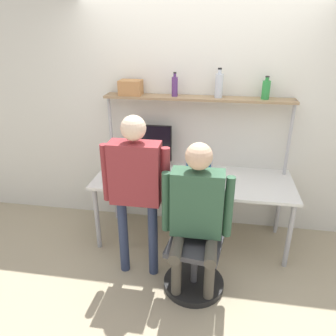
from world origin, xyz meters
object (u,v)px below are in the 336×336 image
at_px(laptop, 198,179).
at_px(person_seated, 197,209).
at_px(cell_phone, 221,187).
at_px(bottle_purple, 175,86).
at_px(office_chair, 195,258).
at_px(monitor, 150,145).
at_px(storage_box, 131,87).
at_px(bottle_green, 266,89).
at_px(bottle_clear, 219,85).
at_px(person_standing, 136,179).

xyz_separation_m(laptop, person_seated, (0.04, -0.61, 0.02)).
relative_size(cell_phone, bottle_purple, 0.61).
height_order(laptop, bottle_purple, bottle_purple).
relative_size(cell_phone, person_seated, 0.11).
bearing_deg(cell_phone, person_seated, -108.70).
bearing_deg(office_chair, laptop, 94.45).
height_order(laptop, cell_phone, laptop).
xyz_separation_m(monitor, storage_box, (-0.20, 0.03, 0.63)).
distance_m(bottle_green, bottle_clear, 0.47).
bearing_deg(cell_phone, office_chair, -109.60).
distance_m(monitor, person_standing, 0.87).
bearing_deg(bottle_green, person_seated, -119.37).
bearing_deg(person_seated, bottle_clear, 83.73).
xyz_separation_m(person_standing, bottle_clear, (0.67, 0.90, 0.68)).
height_order(laptop, person_seated, person_seated).
bearing_deg(laptop, bottle_purple, 125.89).
height_order(bottle_green, bottle_purple, bottle_purple).
distance_m(monitor, cell_phone, 0.94).
distance_m(cell_phone, bottle_clear, 1.03).
distance_m(cell_phone, person_seated, 0.63).
bearing_deg(person_standing, bottle_clear, 53.52).
distance_m(office_chair, bottle_green, 1.78).
bearing_deg(laptop, storage_box, 151.68).
xyz_separation_m(person_seated, bottle_purple, (-0.34, 1.03, 0.83)).
distance_m(office_chair, bottle_clear, 1.71).
xyz_separation_m(laptop, cell_phone, (0.24, -0.02, -0.07)).
bearing_deg(laptop, bottle_clear, 70.01).
distance_m(person_standing, bottle_purple, 1.14).
height_order(office_chair, storage_box, storage_box).
xyz_separation_m(person_standing, bottle_green, (1.13, 0.90, 0.65)).
xyz_separation_m(bottle_clear, storage_box, (-0.93, 0.00, -0.05)).
distance_m(laptop, cell_phone, 0.25).
height_order(monitor, bottle_clear, bottle_clear).
distance_m(monitor, bottle_purple, 0.71).
height_order(laptop, person_standing, person_standing).
height_order(monitor, person_standing, person_standing).
xyz_separation_m(person_standing, bottle_purple, (0.21, 0.90, 0.66)).
distance_m(laptop, bottle_purple, 0.99).
xyz_separation_m(laptop, person_standing, (-0.51, -0.48, 0.18)).
xyz_separation_m(person_seated, storage_box, (-0.81, 1.03, 0.80)).
relative_size(person_seated, storage_box, 6.04).
bearing_deg(bottle_green, bottle_clear, -180.00).
relative_size(monitor, storage_box, 2.11).
bearing_deg(laptop, office_chair, -85.55).
distance_m(laptop, person_standing, 0.73).
distance_m(person_seated, bottle_green, 1.44).
xyz_separation_m(laptop, office_chair, (0.04, -0.57, -0.53)).
height_order(laptop, bottle_green, bottle_green).
relative_size(monitor, bottle_clear, 1.67).
xyz_separation_m(laptop, storage_box, (-0.77, 0.42, 0.82)).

